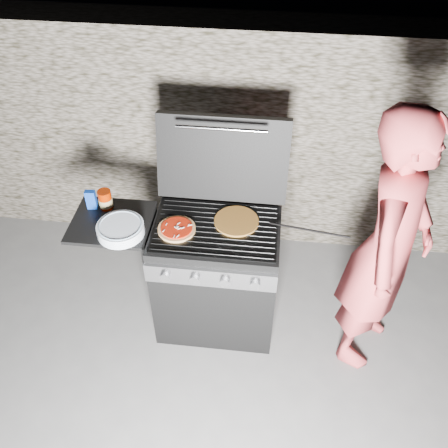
# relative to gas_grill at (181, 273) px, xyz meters

# --- Properties ---
(ground) EXTENTS (50.00, 50.00, 0.00)m
(ground) POSITION_rel_gas_grill_xyz_m (0.25, 0.00, -0.46)
(ground) COLOR #61605E
(stone_wall) EXTENTS (8.00, 0.35, 1.80)m
(stone_wall) POSITION_rel_gas_grill_xyz_m (0.25, 1.05, 0.44)
(stone_wall) COLOR slate
(stone_wall) RESTS_ON ground
(gas_grill) EXTENTS (1.34, 0.79, 0.91)m
(gas_grill) POSITION_rel_gas_grill_xyz_m (0.00, 0.00, 0.00)
(gas_grill) COLOR black
(gas_grill) RESTS_ON ground
(pizza_topped) EXTENTS (0.26, 0.26, 0.03)m
(pizza_topped) POSITION_rel_gas_grill_xyz_m (0.01, -0.05, 0.47)
(pizza_topped) COLOR #BE843E
(pizza_topped) RESTS_ON gas_grill
(pizza_plain) EXTENTS (0.35, 0.35, 0.02)m
(pizza_plain) POSITION_rel_gas_grill_xyz_m (0.37, 0.07, 0.46)
(pizza_plain) COLOR #BF8931
(pizza_plain) RESTS_ON gas_grill
(sauce_jar) EXTENTS (0.10, 0.10, 0.13)m
(sauce_jar) POSITION_rel_gas_grill_xyz_m (-0.48, 0.12, 0.51)
(sauce_jar) COLOR #8A1C00
(sauce_jar) RESTS_ON gas_grill
(blue_carton) EXTENTS (0.07, 0.04, 0.14)m
(blue_carton) POSITION_rel_gas_grill_xyz_m (-0.57, 0.11, 0.52)
(blue_carton) COLOR navy
(blue_carton) RESTS_ON gas_grill
(plate_stack) EXTENTS (0.36, 0.36, 0.07)m
(plate_stack) POSITION_rel_gas_grill_xyz_m (-0.32, -0.10, 0.48)
(plate_stack) COLOR white
(plate_stack) RESTS_ON gas_grill
(person) EXTENTS (0.67, 0.80, 1.86)m
(person) POSITION_rel_gas_grill_xyz_m (1.28, -0.08, 0.48)
(person) COLOR #BB3D41
(person) RESTS_ON ground
(tongs) EXTENTS (0.48, 0.18, 0.10)m
(tongs) POSITION_rel_gas_grill_xyz_m (0.81, 0.00, 0.51)
(tongs) COLOR black
(tongs) RESTS_ON gas_grill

